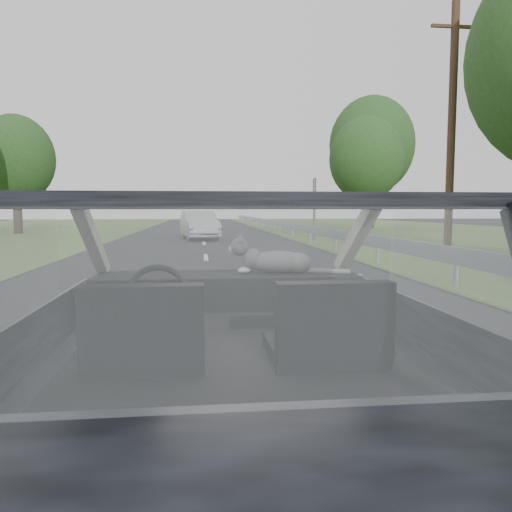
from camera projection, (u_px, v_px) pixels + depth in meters
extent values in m
plane|color=black|center=(235.00, 483.00, 2.55)|extent=(140.00, 140.00, 0.00)
cube|color=black|center=(234.00, 344.00, 2.48)|extent=(1.80, 4.00, 1.45)
cube|color=black|center=(227.00, 297.00, 3.09)|extent=(1.58, 0.45, 0.30)
cube|color=black|center=(146.00, 330.00, 2.14)|extent=(0.50, 0.72, 0.42)
cube|color=black|center=(328.00, 325.00, 2.23)|extent=(0.50, 0.72, 0.42)
torus|color=black|center=(158.00, 296.00, 2.75)|extent=(0.36, 0.36, 0.04)
ellipsoid|color=gray|center=(278.00, 260.00, 3.09)|extent=(0.56, 0.26, 0.24)
cube|color=#9DA1AB|center=(374.00, 241.00, 12.87)|extent=(0.05, 90.00, 0.32)
imported|color=#ACADAD|center=(199.00, 225.00, 23.21)|extent=(2.16, 4.22, 1.33)
cube|color=#1D6725|center=(314.00, 210.00, 22.42)|extent=(0.25, 1.11, 2.77)
cylinder|color=brown|center=(452.00, 128.00, 16.50)|extent=(0.31, 0.31, 8.13)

